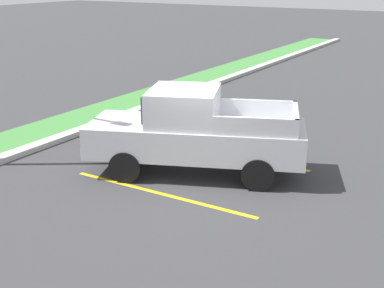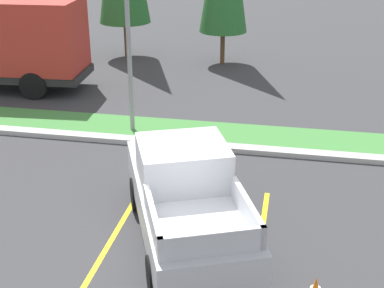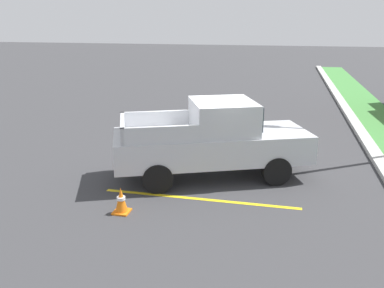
{
  "view_description": "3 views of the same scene",
  "coord_description": "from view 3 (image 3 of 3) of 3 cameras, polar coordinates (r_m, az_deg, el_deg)",
  "views": [
    {
      "loc": [
        -10.18,
        -6.01,
        4.74
      ],
      "look_at": [
        0.24,
        0.35,
        0.72
      ],
      "focal_mm": 49.02,
      "sensor_mm": 36.0,
      "label": 1
    },
    {
      "loc": [
        2.22,
        -9.25,
        6.48
      ],
      "look_at": [
        -0.05,
        2.35,
        1.29
      ],
      "focal_mm": 50.89,
      "sensor_mm": 36.0,
      "label": 2
    },
    {
      "loc": [
        10.45,
        2.03,
        4.14
      ],
      "look_at": [
        1.12,
        -0.11,
        1.17
      ],
      "focal_mm": 37.51,
      "sensor_mm": 36.0,
      "label": 3
    }
  ],
  "objects": [
    {
      "name": "traffic_cone",
      "position": [
        9.15,
        -10.04,
        -7.93
      ],
      "size": [
        0.36,
        0.36,
        0.6
      ],
      "color": "orange",
      "rests_on": "ground"
    },
    {
      "name": "parking_line_near",
      "position": [
        12.6,
        3.99,
        -1.97
      ],
      "size": [
        0.12,
        4.8,
        0.01
      ],
      "primitive_type": "cube",
      "color": "yellow",
      "rests_on": "ground"
    },
    {
      "name": "pickup_truck_main",
      "position": [
        10.84,
        3.07,
        0.59
      ],
      "size": [
        3.73,
        5.54,
        2.1
      ],
      "color": "black",
      "rests_on": "ground"
    },
    {
      "name": "ground_plane",
      "position": [
        11.42,
        1.78,
        -4.02
      ],
      "size": [
        120.0,
        120.0,
        0.0
      ],
      "primitive_type": "plane",
      "color": "#38383A"
    },
    {
      "name": "parking_line_far",
      "position": [
        9.77,
        1.09,
        -7.82
      ],
      "size": [
        0.12,
        4.8,
        0.01
      ],
      "primitive_type": "cube",
      "color": "yellow",
      "rests_on": "ground"
    }
  ]
}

